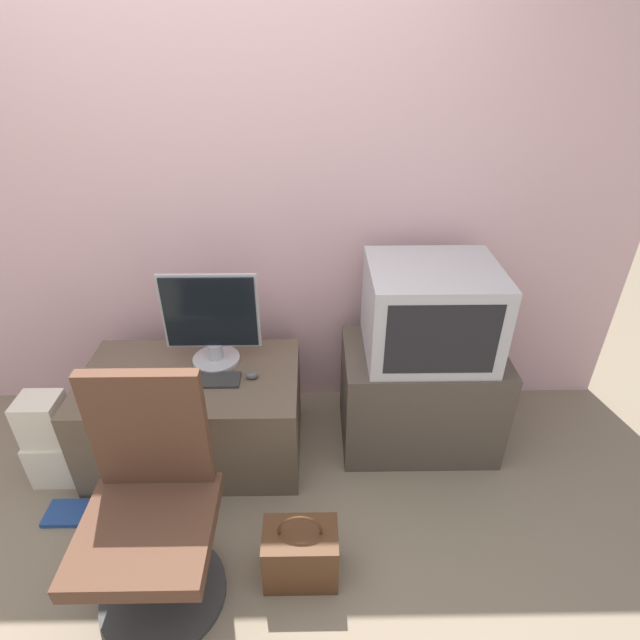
{
  "coord_description": "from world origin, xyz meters",
  "views": [
    {
      "loc": [
        0.47,
        -1.14,
        2.01
      ],
      "look_at": [
        0.51,
        0.93,
        0.76
      ],
      "focal_mm": 28.0,
      "sensor_mm": 36.0,
      "label": 1
    }
  ],
  "objects": [
    {
      "name": "cardboard_box_upper",
      "position": [
        -0.82,
        0.67,
        0.37
      ],
      "size": [
        0.2,
        0.17,
        0.24
      ],
      "color": "beige",
      "rests_on": "cardboard_box_lower"
    },
    {
      "name": "office_chair",
      "position": [
        -0.14,
        0.09,
        0.42
      ],
      "size": [
        0.5,
        0.5,
        0.97
      ],
      "color": "#333333",
      "rests_on": "ground_plane"
    },
    {
      "name": "handbag",
      "position": [
        0.41,
        0.11,
        0.14
      ],
      "size": [
        0.3,
        0.2,
        0.37
      ],
      "color": "#4C2D19",
      "rests_on": "ground_plane"
    },
    {
      "name": "mouse",
      "position": [
        0.17,
        0.8,
        0.52
      ],
      "size": [
        0.06,
        0.04,
        0.04
      ],
      "color": "#4C4C51",
      "rests_on": "desk"
    },
    {
      "name": "side_stand",
      "position": [
        1.03,
        0.92,
        0.29
      ],
      "size": [
        0.81,
        0.52,
        0.58
      ],
      "color": "#4C4238",
      "rests_on": "ground_plane"
    },
    {
      "name": "cardboard_box_lower",
      "position": [
        -0.82,
        0.67,
        0.13
      ],
      "size": [
        0.21,
        0.21,
        0.25
      ],
      "color": "beige",
      "rests_on": "ground_plane"
    },
    {
      "name": "ground_plane",
      "position": [
        0.0,
        0.0,
        0.0
      ],
      "size": [
        12.0,
        12.0,
        0.0
      ],
      "primitive_type": "plane",
      "color": "#7F705B"
    },
    {
      "name": "book",
      "position": [
        -0.69,
        0.42,
        0.01
      ],
      "size": [
        0.2,
        0.15,
        0.02
      ],
      "color": "navy",
      "rests_on": "ground_plane"
    },
    {
      "name": "wall_back",
      "position": [
        0.0,
        1.32,
        1.3
      ],
      "size": [
        4.4,
        0.05,
        2.6
      ],
      "color": "beige",
      "rests_on": "ground_plane"
    },
    {
      "name": "main_monitor",
      "position": [
        -0.03,
        0.95,
        0.74
      ],
      "size": [
        0.47,
        0.24,
        0.49
      ],
      "color": "#B2B2B7",
      "rests_on": "desk"
    },
    {
      "name": "desk",
      "position": [
        -0.14,
        0.83,
        0.25
      ],
      "size": [
        1.07,
        0.63,
        0.51
      ],
      "color": "brown",
      "rests_on": "ground_plane"
    },
    {
      "name": "keyboard",
      "position": [
        -0.05,
        0.78,
        0.51
      ],
      "size": [
        0.33,
        0.12,
        0.01
      ],
      "color": "#2D2D2D",
      "rests_on": "desk"
    },
    {
      "name": "crt_tv",
      "position": [
        1.04,
        0.93,
        0.81
      ],
      "size": [
        0.61,
        0.52,
        0.45
      ],
      "color": "#B7B7BC",
      "rests_on": "side_stand"
    }
  ]
}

